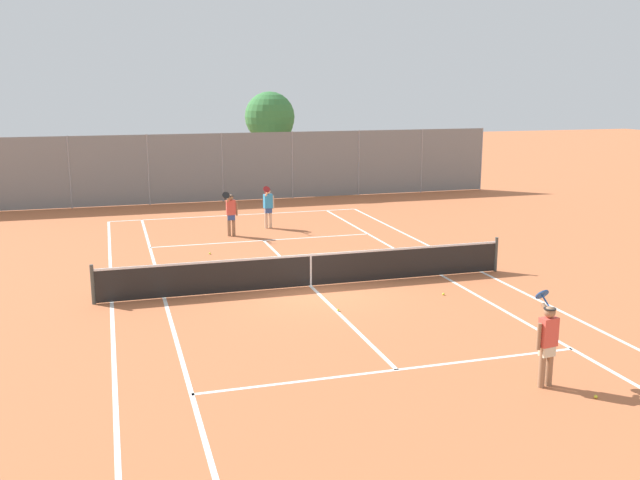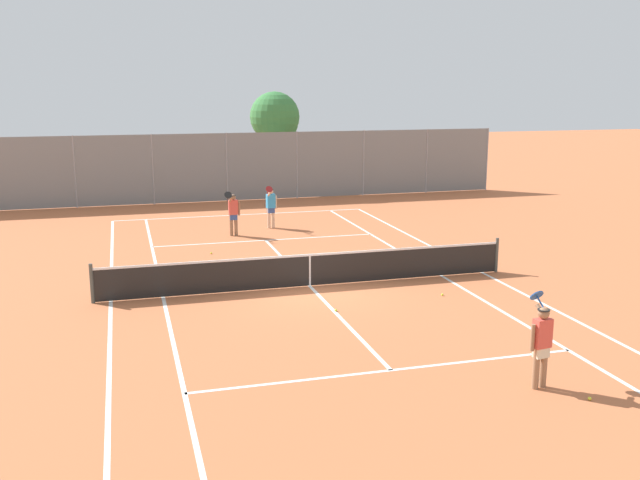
# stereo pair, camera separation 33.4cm
# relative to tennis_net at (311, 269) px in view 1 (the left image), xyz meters

# --- Properties ---
(ground_plane) EXTENTS (120.00, 120.00, 0.00)m
(ground_plane) POSITION_rel_tennis_net_xyz_m (0.00, 0.00, -0.51)
(ground_plane) COLOR #BC663D
(court_line_markings) EXTENTS (11.10, 23.90, 0.01)m
(court_line_markings) POSITION_rel_tennis_net_xyz_m (0.00, 0.00, -0.51)
(court_line_markings) COLOR silver
(court_line_markings) RESTS_ON ground
(tennis_net) EXTENTS (12.00, 0.10, 1.07)m
(tennis_net) POSITION_rel_tennis_net_xyz_m (0.00, 0.00, 0.00)
(tennis_net) COLOR #474C47
(tennis_net) RESTS_ON ground
(player_near_side) EXTENTS (0.60, 0.79, 1.77)m
(player_near_side) POSITION_rel_tennis_net_xyz_m (2.41, -7.93, 0.42)
(player_near_side) COLOR #936B4C
(player_near_side) RESTS_ON ground
(player_far_left) EXTENTS (0.66, 0.74, 1.77)m
(player_far_left) POSITION_rel_tennis_net_xyz_m (-1.01, 7.55, 0.42)
(player_far_left) COLOR #936B4C
(player_far_left) RESTS_ON ground
(player_far_right) EXTENTS (0.58, 0.80, 1.77)m
(player_far_right) POSITION_rel_tennis_net_xyz_m (0.68, 8.64, 0.42)
(player_far_right) COLOR beige
(player_far_right) RESTS_ON ground
(loose_tennis_ball_0) EXTENTS (0.07, 0.07, 0.07)m
(loose_tennis_ball_0) POSITION_rel_tennis_net_xyz_m (0.04, -2.43, -0.48)
(loose_tennis_ball_0) COLOR #D1DB33
(loose_tennis_ball_0) RESTS_ON ground
(loose_tennis_ball_1) EXTENTS (0.07, 0.07, 0.07)m
(loose_tennis_ball_1) POSITION_rel_tennis_net_xyz_m (3.00, -8.69, -0.48)
(loose_tennis_ball_1) COLOR #D1DB33
(loose_tennis_ball_1) RESTS_ON ground
(loose_tennis_ball_2) EXTENTS (0.07, 0.07, 0.07)m
(loose_tennis_ball_2) POSITION_rel_tennis_net_xyz_m (-0.66, 1.87, -0.48)
(loose_tennis_ball_2) COLOR #D1DB33
(loose_tennis_ball_2) RESTS_ON ground
(loose_tennis_ball_3) EXTENTS (0.07, 0.07, 0.07)m
(loose_tennis_ball_3) POSITION_rel_tennis_net_xyz_m (1.72, 3.38, -0.48)
(loose_tennis_ball_3) COLOR #D1DB33
(loose_tennis_ball_3) RESTS_ON ground
(loose_tennis_ball_4) EXTENTS (0.07, 0.07, 0.07)m
(loose_tennis_ball_4) POSITION_rel_tennis_net_xyz_m (3.25, -1.90, -0.48)
(loose_tennis_ball_4) COLOR #D1DB33
(loose_tennis_ball_4) RESTS_ON ground
(loose_tennis_ball_5) EXTENTS (0.07, 0.07, 0.07)m
(loose_tennis_ball_5) POSITION_rel_tennis_net_xyz_m (-2.23, 4.76, -0.48)
(loose_tennis_ball_5) COLOR #D1DB33
(loose_tennis_ball_5) RESTS_ON ground
(back_fence) EXTENTS (28.52, 0.08, 3.37)m
(back_fence) POSITION_rel_tennis_net_xyz_m (-0.00, 15.91, 1.18)
(back_fence) COLOR gray
(back_fence) RESTS_ON ground
(tree_behind_left) EXTENTS (2.61, 2.61, 5.32)m
(tree_behind_left) POSITION_rel_tennis_net_xyz_m (2.96, 17.95, 3.41)
(tree_behind_left) COLOR brown
(tree_behind_left) RESTS_ON ground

